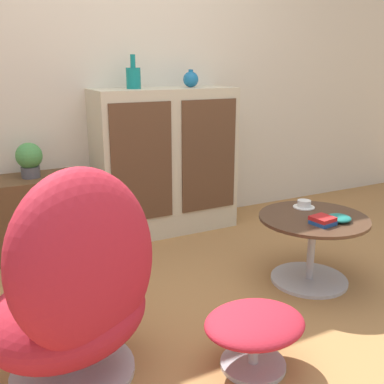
{
  "coord_description": "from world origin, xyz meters",
  "views": [
    {
      "loc": [
        -0.97,
        -1.66,
        1.26
      ],
      "look_at": [
        0.16,
        0.52,
        0.55
      ],
      "focal_mm": 42.0,
      "sensor_mm": 36.0,
      "label": 1
    }
  ],
  "objects_px": {
    "vase_inner_left": "(191,79)",
    "bowl": "(339,218)",
    "sideboard": "(166,161)",
    "ottoman": "(255,328)",
    "coffee_table": "(312,242)",
    "egg_chair": "(78,288)",
    "vase_leftmost": "(133,77)",
    "teacup": "(304,205)",
    "book_stack": "(323,221)",
    "tv_console": "(31,216)",
    "potted_plant": "(29,159)"
  },
  "relations": [
    {
      "from": "vase_inner_left",
      "to": "bowl",
      "type": "distance_m",
      "value": 1.52
    },
    {
      "from": "sideboard",
      "to": "ottoman",
      "type": "bearing_deg",
      "value": -101.87
    },
    {
      "from": "coffee_table",
      "to": "bowl",
      "type": "distance_m",
      "value": 0.22
    },
    {
      "from": "egg_chair",
      "to": "vase_leftmost",
      "type": "relative_size",
      "value": 3.99
    },
    {
      "from": "vase_inner_left",
      "to": "teacup",
      "type": "bearing_deg",
      "value": -76.9
    },
    {
      "from": "ottoman",
      "to": "book_stack",
      "type": "distance_m",
      "value": 0.84
    },
    {
      "from": "tv_console",
      "to": "book_stack",
      "type": "height_order",
      "value": "tv_console"
    },
    {
      "from": "vase_leftmost",
      "to": "book_stack",
      "type": "xyz_separation_m",
      "value": [
        0.58,
        -1.32,
        -0.73
      ]
    },
    {
      "from": "vase_inner_left",
      "to": "potted_plant",
      "type": "relative_size",
      "value": 0.56
    },
    {
      "from": "vase_leftmost",
      "to": "egg_chair",
      "type": "bearing_deg",
      "value": -118.71
    },
    {
      "from": "bowl",
      "to": "egg_chair",
      "type": "bearing_deg",
      "value": -175.41
    },
    {
      "from": "tv_console",
      "to": "ottoman",
      "type": "relative_size",
      "value": 1.38
    },
    {
      "from": "coffee_table",
      "to": "vase_inner_left",
      "type": "relative_size",
      "value": 4.85
    },
    {
      "from": "sideboard",
      "to": "tv_console",
      "type": "relative_size",
      "value": 1.78
    },
    {
      "from": "vase_inner_left",
      "to": "teacup",
      "type": "xyz_separation_m",
      "value": [
        0.24,
        -1.04,
        -0.72
      ]
    },
    {
      "from": "ottoman",
      "to": "teacup",
      "type": "distance_m",
      "value": 1.07
    },
    {
      "from": "teacup",
      "to": "egg_chair",
      "type": "bearing_deg",
      "value": -164.85
    },
    {
      "from": "ottoman",
      "to": "bowl",
      "type": "xyz_separation_m",
      "value": [
        0.82,
        0.37,
        0.24
      ]
    },
    {
      "from": "tv_console",
      "to": "teacup",
      "type": "bearing_deg",
      "value": -35.79
    },
    {
      "from": "teacup",
      "to": "book_stack",
      "type": "xyz_separation_m",
      "value": [
        -0.11,
        -0.28,
        0.0
      ]
    },
    {
      "from": "bowl",
      "to": "sideboard",
      "type": "bearing_deg",
      "value": 109.52
    },
    {
      "from": "ottoman",
      "to": "vase_inner_left",
      "type": "bearing_deg",
      "value": 71.34
    },
    {
      "from": "ottoman",
      "to": "potted_plant",
      "type": "distance_m",
      "value": 1.87
    },
    {
      "from": "egg_chair",
      "to": "vase_leftmost",
      "type": "xyz_separation_m",
      "value": [
        0.79,
        1.44,
        0.75
      ]
    },
    {
      "from": "vase_leftmost",
      "to": "vase_inner_left",
      "type": "relative_size",
      "value": 1.79
    },
    {
      "from": "coffee_table",
      "to": "teacup",
      "type": "relative_size",
      "value": 4.81
    },
    {
      "from": "vase_leftmost",
      "to": "bowl",
      "type": "relative_size",
      "value": 1.72
    },
    {
      "from": "sideboard",
      "to": "tv_console",
      "type": "bearing_deg",
      "value": 179.3
    },
    {
      "from": "ottoman",
      "to": "egg_chair",
      "type": "bearing_deg",
      "value": 159.01
    },
    {
      "from": "sideboard",
      "to": "vase_inner_left",
      "type": "distance_m",
      "value": 0.64
    },
    {
      "from": "sideboard",
      "to": "potted_plant",
      "type": "bearing_deg",
      "value": 179.24
    },
    {
      "from": "vase_leftmost",
      "to": "potted_plant",
      "type": "height_order",
      "value": "vase_leftmost"
    },
    {
      "from": "vase_inner_left",
      "to": "book_stack",
      "type": "height_order",
      "value": "vase_inner_left"
    },
    {
      "from": "book_stack",
      "to": "bowl",
      "type": "bearing_deg",
      "value": -1.45
    },
    {
      "from": "teacup",
      "to": "tv_console",
      "type": "bearing_deg",
      "value": 144.21
    },
    {
      "from": "potted_plant",
      "to": "book_stack",
      "type": "bearing_deg",
      "value": -45.16
    },
    {
      "from": "egg_chair",
      "to": "teacup",
      "type": "height_order",
      "value": "egg_chair"
    },
    {
      "from": "egg_chair",
      "to": "sideboard",
      "type": "bearing_deg",
      "value": 54.6
    },
    {
      "from": "bowl",
      "to": "ottoman",
      "type": "bearing_deg",
      "value": -155.5
    },
    {
      "from": "tv_console",
      "to": "teacup",
      "type": "distance_m",
      "value": 1.8
    },
    {
      "from": "vase_inner_left",
      "to": "teacup",
      "type": "height_order",
      "value": "vase_inner_left"
    },
    {
      "from": "egg_chair",
      "to": "vase_inner_left",
      "type": "distance_m",
      "value": 2.03
    },
    {
      "from": "vase_inner_left",
      "to": "coffee_table",
      "type": "bearing_deg",
      "value": -81.57
    },
    {
      "from": "egg_chair",
      "to": "potted_plant",
      "type": "height_order",
      "value": "egg_chair"
    },
    {
      "from": "vase_leftmost",
      "to": "book_stack",
      "type": "relative_size",
      "value": 1.79
    },
    {
      "from": "sideboard",
      "to": "egg_chair",
      "type": "bearing_deg",
      "value": -125.4
    },
    {
      "from": "ottoman",
      "to": "potted_plant",
      "type": "xyz_separation_m",
      "value": [
        -0.61,
        1.7,
        0.47
      ]
    },
    {
      "from": "ottoman",
      "to": "book_stack",
      "type": "bearing_deg",
      "value": 28.18
    },
    {
      "from": "ottoman",
      "to": "coffee_table",
      "type": "xyz_separation_m",
      "value": [
        0.75,
        0.5,
        0.07
      ]
    },
    {
      "from": "egg_chair",
      "to": "teacup",
      "type": "bearing_deg",
      "value": 15.15
    }
  ]
}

